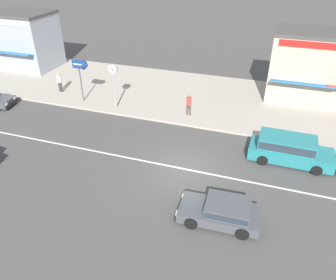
# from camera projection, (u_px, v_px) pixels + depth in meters

# --- Properties ---
(ground_plane) EXTENTS (160.00, 160.00, 0.00)m
(ground_plane) POSITION_uv_depth(u_px,v_px,m) (184.00, 169.00, 18.43)
(ground_plane) COLOR #4C4947
(lane_centre_stripe) EXTENTS (50.40, 0.14, 0.01)m
(lane_centre_stripe) POSITION_uv_depth(u_px,v_px,m) (184.00, 169.00, 18.43)
(lane_centre_stripe) COLOR silver
(lane_centre_stripe) RESTS_ON ground
(kerb_strip) EXTENTS (68.00, 10.00, 0.15)m
(kerb_strip) POSITION_uv_depth(u_px,v_px,m) (218.00, 99.00, 26.27)
(kerb_strip) COLOR #ADA393
(kerb_strip) RESTS_ON ground
(minivan_teal_1) EXTENTS (4.77, 1.97, 1.56)m
(minivan_teal_1) POSITION_uv_depth(u_px,v_px,m) (289.00, 149.00, 18.67)
(minivan_teal_1) COLOR teal
(minivan_teal_1) RESTS_ON ground
(hatchback_dark_grey_2) EXTENTS (3.80, 1.99, 1.10)m
(hatchback_dark_grey_2) POSITION_uv_depth(u_px,v_px,m) (222.00, 211.00, 14.74)
(hatchback_dark_grey_2) COLOR #47494F
(hatchback_dark_grey_2) RESTS_ON ground
(street_clock) EXTENTS (0.71, 0.22, 3.39)m
(street_clock) POSITION_uv_depth(u_px,v_px,m) (113.00, 75.00, 23.47)
(street_clock) COLOR #9E9EA3
(street_clock) RESTS_ON kerb_strip
(arrow_signboard) EXTENTS (1.36, 0.71, 3.33)m
(arrow_signboard) POSITION_uv_depth(u_px,v_px,m) (84.00, 67.00, 24.25)
(arrow_signboard) COLOR #4C4C51
(arrow_signboard) RESTS_ON kerb_strip
(pedestrian_near_clock) EXTENTS (0.34, 0.34, 1.69)m
(pedestrian_near_clock) POSITION_uv_depth(u_px,v_px,m) (59.00, 80.00, 26.91)
(pedestrian_near_clock) COLOR #333338
(pedestrian_near_clock) RESTS_ON kerb_strip
(pedestrian_by_shop) EXTENTS (0.34, 0.34, 1.58)m
(pedestrian_by_shop) POSITION_uv_depth(u_px,v_px,m) (189.00, 103.00, 23.34)
(pedestrian_by_shop) COLOR #4C4238
(pedestrian_by_shop) RESTS_ON kerb_strip
(shopfront_corner_warung) EXTENTS (5.09, 4.85, 5.28)m
(shopfront_corner_warung) POSITION_uv_depth(u_px,v_px,m) (304.00, 66.00, 25.05)
(shopfront_corner_warung) COLOR #B2A893
(shopfront_corner_warung) RESTS_ON kerb_strip
(shopfront_mid_block) EXTENTS (5.25, 5.06, 5.19)m
(shopfront_mid_block) POSITION_uv_depth(u_px,v_px,m) (27.00, 40.00, 31.50)
(shopfront_mid_block) COLOR #999EA8
(shopfront_mid_block) RESTS_ON kerb_strip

